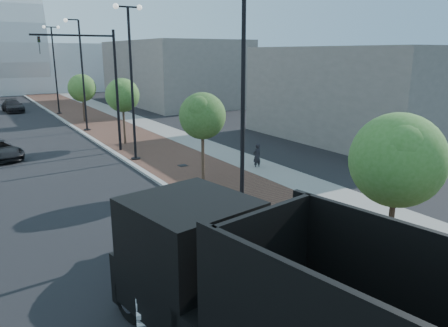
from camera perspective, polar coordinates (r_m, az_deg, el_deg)
sidewalk at (r=45.13m, az=-16.01°, el=5.72°), size 7.00×140.00×0.12m
concrete_strip at (r=45.90m, az=-12.75°, el=6.07°), size 2.40×140.00×0.13m
curb at (r=44.35m, az=-20.37°, el=5.23°), size 0.30×140.00×0.14m
dump_truck at (r=8.82m, az=9.61°, el=-20.57°), size 5.10×13.95×3.69m
white_sedan at (r=13.00m, az=-7.61°, el=-11.75°), size 3.48×5.52×1.72m
dark_car_far at (r=54.67m, az=-26.32°, el=6.89°), size 2.20×4.76×1.35m
pedestrian at (r=24.84m, az=4.40°, el=0.97°), size 0.61×0.44×1.53m
streetlight_1 at (r=15.86m, az=2.18°, el=6.40°), size 1.44×0.56×9.21m
streetlight_2 at (r=26.64m, az=-12.18°, el=10.45°), size 1.72×0.56×9.28m
streetlight_3 at (r=38.16m, az=-18.41°, el=10.49°), size 1.44×0.56×9.21m
streetlight_4 at (r=49.91m, az=-21.57°, el=11.58°), size 1.72×0.56×9.28m
traffic_mast at (r=29.22m, az=-15.88°, el=10.89°), size 5.09×0.20×8.00m
tree_0 at (r=12.44m, az=22.14°, el=0.41°), size 2.58×2.56×5.08m
tree_1 at (r=20.82m, az=-2.81°, el=6.33°), size 2.33×2.27×4.76m
tree_2 at (r=31.82m, az=-13.31°, el=8.83°), size 2.45×2.41×4.83m
tree_3 at (r=43.38m, az=-18.34°, el=9.52°), size 2.61×2.60×4.61m
commercial_block_ne at (r=58.40m, az=-6.92°, el=11.96°), size 12.00×22.00×8.00m
commercial_block_e at (r=35.04m, az=17.46°, el=8.87°), size 10.00×16.00×7.00m
utility_cover_1 at (r=16.63m, az=11.47°, el=-8.61°), size 0.50×0.50×0.02m
utility_cover_2 at (r=25.33m, az=-5.51°, el=-0.26°), size 0.50×0.50×0.02m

